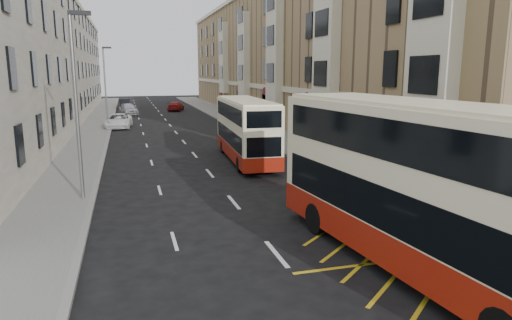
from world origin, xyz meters
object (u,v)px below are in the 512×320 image
object	(u,v)px
car_silver	(128,109)
car_red	(176,106)
white_van	(119,121)
street_lamp_near	(77,96)
street_lamp_far	(105,81)
double_decker_rear	(246,130)
double_decker_front	(425,188)
pedestrian_far	(422,184)
car_dark	(124,104)

from	to	relation	value
car_silver	car_red	xyz separation A→B (m)	(6.65, 5.05, -0.14)
white_van	car_red	distance (m)	20.52
street_lamp_near	white_van	xyz separation A→B (m)	(1.15, 27.03, -3.92)
street_lamp_far	double_decker_rear	distance (m)	25.01
double_decker_front	pedestrian_far	size ratio (longest dim) A/B	7.69
car_red	car_silver	bearing A→B (deg)	53.36
street_lamp_far	pedestrian_far	size ratio (longest dim) A/B	4.96
car_silver	car_dark	xyz separation A→B (m)	(-0.50, 10.46, -0.06)
car_dark	pedestrian_far	bearing A→B (deg)	-79.35
double_decker_rear	car_silver	xyz separation A→B (m)	(-7.02, 34.10, -1.21)
street_lamp_far	double_decker_rear	world-z (taller)	street_lamp_far
street_lamp_near	white_van	world-z (taller)	street_lamp_near
street_lamp_near	white_van	size ratio (longest dim) A/B	1.55
pedestrian_far	car_red	distance (m)	51.06
street_lamp_near	car_red	xyz separation A→B (m)	(8.84, 46.05, -3.98)
white_van	car_silver	bearing A→B (deg)	90.80
street_lamp_near	double_decker_rear	xyz separation A→B (m)	(9.22, 6.90, -2.63)
street_lamp_far	pedestrian_far	xyz separation A→B (m)	(13.93, -34.75, -3.68)
double_decker_front	car_dark	world-z (taller)	double_decker_front
pedestrian_far	double_decker_rear	bearing A→B (deg)	-48.53
car_silver	car_dark	size ratio (longest dim) A/B	1.04
double_decker_rear	street_lamp_near	bearing A→B (deg)	-140.04
car_red	street_lamp_far	bearing A→B (deg)	77.29
street_lamp_near	street_lamp_far	world-z (taller)	same
street_lamp_near	car_red	world-z (taller)	street_lamp_near
street_lamp_near	car_red	size ratio (longest dim) A/B	1.78
street_lamp_near	white_van	distance (m)	27.33
double_decker_rear	car_red	size ratio (longest dim) A/B	2.22
street_lamp_near	white_van	bearing A→B (deg)	87.56
street_lamp_far	street_lamp_near	bearing A→B (deg)	-90.00
double_decker_rear	car_dark	xyz separation A→B (m)	(-7.52, 44.56, -1.27)
street_lamp_far	white_van	xyz separation A→B (m)	(1.15, -2.97, -3.92)
car_dark	car_red	world-z (taller)	car_dark
street_lamp_near	double_decker_front	xyz separation A→B (m)	(9.92, -10.33, -2.16)
pedestrian_far	car_silver	xyz separation A→B (m)	(-11.74, 45.75, -0.16)
double_decker_front	white_van	world-z (taller)	double_decker_front
double_decker_front	car_red	world-z (taller)	double_decker_front
street_lamp_near	car_dark	distance (m)	51.63
double_decker_front	double_decker_rear	bearing A→B (deg)	86.74
white_van	car_silver	distance (m)	14.02
pedestrian_far	white_van	distance (m)	34.25
street_lamp_near	double_decker_front	world-z (taller)	street_lamp_near
double_decker_rear	car_red	xyz separation A→B (m)	(-0.37, 39.16, -1.36)
street_lamp_near	car_dark	world-z (taller)	street_lamp_near
double_decker_rear	pedestrian_far	size ratio (longest dim) A/B	6.20
double_decker_rear	car_silver	size ratio (longest dim) A/B	2.14
car_dark	street_lamp_near	bearing A→B (deg)	-93.52
double_decker_front	white_van	distance (m)	38.42
street_lamp_near	car_dark	xyz separation A→B (m)	(1.69, 51.46, -3.90)
double_decker_front	pedestrian_far	bearing A→B (deg)	48.70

